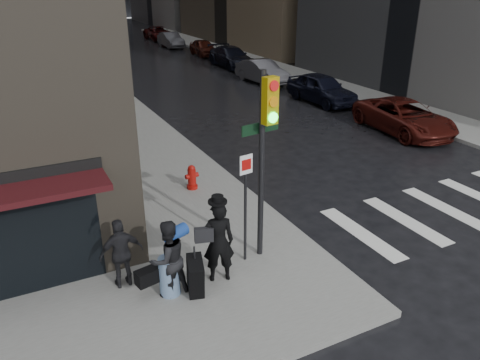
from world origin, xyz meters
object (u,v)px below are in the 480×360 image
(parked_car_4, at_px, (204,48))
(parked_car_2, at_px, (262,71))
(man_greycoat, at_px, (122,253))
(man_jeans, at_px, (167,259))
(parked_car_3, at_px, (231,57))
(parked_car_6, at_px, (159,33))
(parked_car_0, at_px, (404,117))
(fire_hydrant, at_px, (192,178))
(traffic_light, at_px, (263,143))
(parked_car_1, at_px, (321,88))
(man_overcoat, at_px, (214,248))
(parked_car_5, at_px, (171,40))

(parked_car_4, bearing_deg, parked_car_2, -90.65)
(parked_car_4, bearing_deg, man_greycoat, -112.07)
(man_jeans, bearing_deg, parked_car_4, -126.44)
(parked_car_3, relative_size, parked_car_6, 1.03)
(parked_car_0, bearing_deg, parked_car_4, 93.92)
(parked_car_6, bearing_deg, man_greycoat, -109.62)
(fire_hydrant, xyz_separation_m, parked_car_0, (10.50, 1.67, 0.20))
(parked_car_4, bearing_deg, traffic_light, -106.54)
(man_jeans, xyz_separation_m, parked_car_6, (13.15, 41.59, -0.33))
(parked_car_6, bearing_deg, parked_car_2, -92.66)
(fire_hydrant, bearing_deg, parked_car_1, 36.01)
(man_greycoat, height_order, parked_car_6, man_greycoat)
(parked_car_4, bearing_deg, fire_hydrant, -109.80)
(man_overcoat, relative_size, parked_car_5, 0.50)
(parked_car_0, bearing_deg, parked_car_1, 96.21)
(traffic_light, relative_size, parked_car_4, 1.13)
(traffic_light, height_order, fire_hydrant, traffic_light)
(man_jeans, distance_m, parked_car_3, 27.33)
(man_overcoat, distance_m, traffic_light, 2.47)
(parked_car_3, height_order, parked_car_6, parked_car_3)
(parked_car_2, bearing_deg, parked_car_4, 80.75)
(parked_car_4, distance_m, parked_car_5, 5.93)
(parked_car_6, bearing_deg, parked_car_5, -98.05)
(fire_hydrant, height_order, parked_car_5, parked_car_5)
(man_greycoat, height_order, parked_car_0, man_greycoat)
(fire_hydrant, height_order, parked_car_2, parked_car_2)
(man_greycoat, distance_m, parked_car_3, 27.09)
(fire_hydrant, xyz_separation_m, parked_car_6, (10.78, 36.85, 0.17))
(parked_car_0, bearing_deg, parked_car_6, 94.47)
(parked_car_0, bearing_deg, parked_car_3, 94.29)
(man_overcoat, height_order, parked_car_3, man_overcoat)
(man_jeans, relative_size, parked_car_3, 0.34)
(fire_hydrant, bearing_deg, parked_car_2, 53.20)
(man_overcoat, xyz_separation_m, parked_car_0, (11.86, 6.47, -0.33))
(man_overcoat, distance_m, parked_car_4, 32.34)
(fire_hydrant, distance_m, parked_car_4, 27.39)
(man_overcoat, relative_size, man_jeans, 1.22)
(man_jeans, xyz_separation_m, parked_car_2, (12.39, 18.14, -0.30))
(traffic_light, height_order, parked_car_6, traffic_light)
(fire_hydrant, relative_size, parked_car_0, 0.16)
(parked_car_0, relative_size, parked_car_2, 1.17)
(fire_hydrant, bearing_deg, parked_car_0, 9.04)
(parked_car_4, height_order, parked_car_6, parked_car_6)
(traffic_light, xyz_separation_m, parked_car_0, (10.44, 6.02, -2.30))
(man_overcoat, bearing_deg, parked_car_6, -91.16)
(man_jeans, xyz_separation_m, parked_car_1, (12.74, 12.28, -0.24))
(parked_car_1, bearing_deg, parked_car_0, -91.53)
(traffic_light, relative_size, parked_car_2, 1.03)
(man_jeans, xyz_separation_m, parked_car_0, (12.87, 6.41, -0.31))
(fire_hydrant, xyz_separation_m, parked_car_5, (10.04, 30.99, 0.19))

